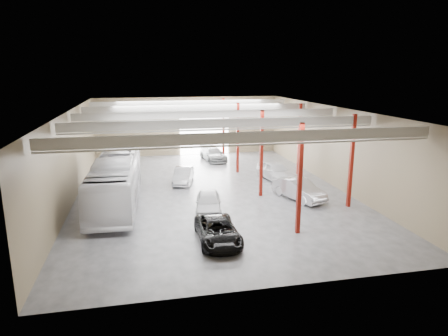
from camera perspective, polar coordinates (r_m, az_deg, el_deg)
name	(u,v)px	position (r m, az deg, el deg)	size (l,w,h in m)	color
depot_shell	(211,133)	(33.52, -1.87, 5.07)	(22.12, 32.12, 7.06)	#424247
coach_bus	(116,181)	(31.37, -15.17, -1.85)	(3.09, 13.20, 3.68)	white
black_sedan	(218,231)	(24.05, -0.90, -8.98)	(2.33, 5.05, 1.40)	black
car_row_a	(208,202)	(28.88, -2.24, -4.93)	(1.82, 4.52, 1.54)	silver
car_row_b	(183,175)	(36.67, -5.83, -1.04)	(1.53, 4.38, 1.44)	silver
car_row_c	(213,154)	(45.82, -1.57, 2.00)	(2.07, 5.10, 1.48)	slate
car_right_near	(299,189)	(32.39, 10.67, -3.01)	(1.72, 4.94, 1.63)	#BCBDC2
car_right_far	(275,171)	(37.83, 7.35, -0.42)	(2.02, 5.02, 1.71)	white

